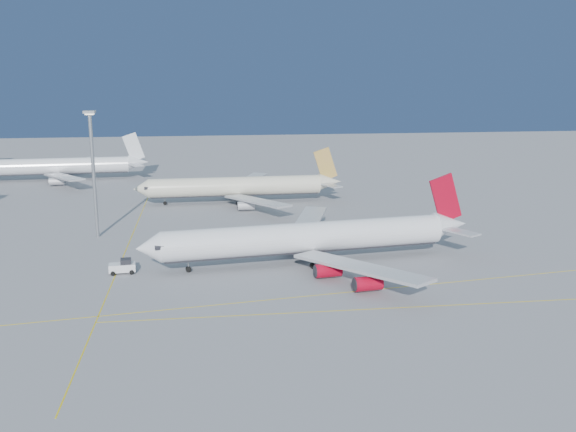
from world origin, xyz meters
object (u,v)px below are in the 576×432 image
Objects in this scene: airliner_third at (60,166)px; pushback_tug at (123,267)px; airliner_etihad at (240,186)px; light_mast at (93,164)px; airliner_virgin at (313,238)px.

airliner_third reaches higher than pushback_tug.
light_mast is (-32.61, -32.30, 11.42)m from airliner_etihad.
airliner_etihad is at bearing 62.18° from pushback_tug.
airliner_third is 2.10× the size of light_mast.
airliner_third is at bearing 101.59° from pushback_tug.
airliner_virgin is 34.61m from pushback_tug.
pushback_tug is at bearing -72.46° from light_mast.
airliner_etihad reaches higher than pushback_tug.
airliner_etihad is (-10.18, 56.86, -0.29)m from airliner_virgin.
light_mast is at bearing 142.61° from airliner_virgin.
pushback_tug is (-24.19, -58.94, -3.27)m from airliner_etihad.
airliner_etihad is 2.08× the size of light_mast.
airliner_virgin reaches higher than airliner_third.
airliner_virgin is 13.37× the size of pushback_tug.
light_mast is at bearing -76.54° from airliner_third.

